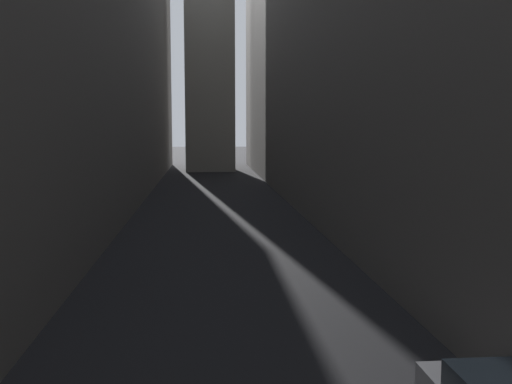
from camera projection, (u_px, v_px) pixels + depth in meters
ground_plane at (219, 226)px, 35.31m from camera, size 264.00×264.00×0.00m
building_block_left at (27, 20)px, 35.05m from camera, size 10.89×108.00×23.83m
building_block_right at (433, 12)px, 37.02m from camera, size 15.39×108.00×25.48m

